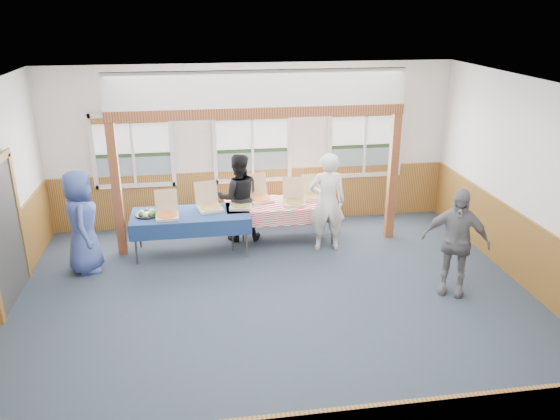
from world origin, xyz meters
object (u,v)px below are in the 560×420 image
at_px(man_blue, 82,222).
at_px(person_grey, 455,242).
at_px(woman_white, 327,202).
at_px(woman_black, 238,198).
at_px(table_left, 191,216).
at_px(table_right, 280,205).

relative_size(man_blue, person_grey, 1.03).
distance_m(woman_white, woman_black, 1.69).
xyz_separation_m(table_left, man_blue, (-1.77, -0.44, 0.17)).
height_order(table_left, man_blue, man_blue).
bearing_deg(man_blue, table_right, -86.42).
relative_size(table_left, man_blue, 1.27).
relative_size(table_right, man_blue, 1.18).
bearing_deg(table_right, woman_black, 169.83).
height_order(woman_white, man_blue, woman_white).
bearing_deg(table_left, woman_black, 14.85).
height_order(woman_black, person_grey, person_grey).
bearing_deg(table_right, man_blue, -165.31).
distance_m(table_right, woman_black, 0.80).
xyz_separation_m(table_right, woman_black, (-0.77, 0.17, 0.13)).
distance_m(table_left, woman_white, 2.44).
xyz_separation_m(table_right, person_grey, (2.33, -2.38, 0.15)).
xyz_separation_m(table_left, person_grey, (3.98, -2.08, 0.15)).
height_order(woman_white, woman_black, woman_white).
bearing_deg(table_left, woman_white, -18.21).
bearing_deg(person_grey, table_left, -177.31).
distance_m(woman_black, man_blue, 2.81).
xyz_separation_m(table_right, man_blue, (-3.43, -0.73, 0.17)).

